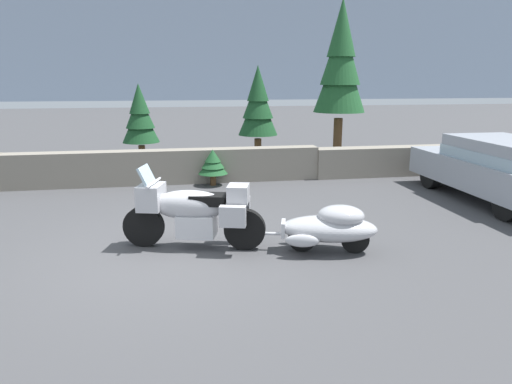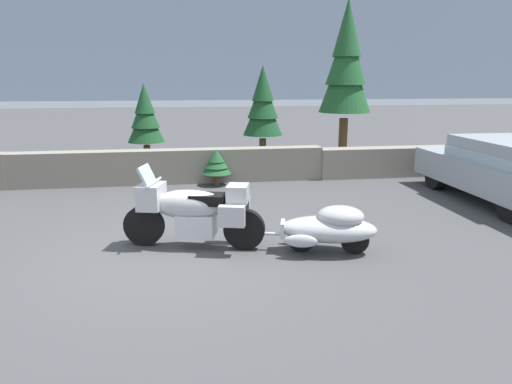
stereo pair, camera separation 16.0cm
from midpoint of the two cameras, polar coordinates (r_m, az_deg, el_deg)
ground_plane at (r=7.34m, az=-11.79°, el=-7.71°), size 80.00×80.00×0.00m
stone_guard_wall at (r=12.23m, az=-10.37°, el=3.06°), size 24.00×0.57×0.89m
distant_ridgeline at (r=102.17m, az=-10.59°, el=16.51°), size 240.00×80.00×16.00m
touring_motorcycle at (r=7.42m, az=-8.42°, el=-2.26°), size 2.27×1.10×1.33m
car_shaped_trailer at (r=7.30m, az=8.44°, el=-4.27°), size 2.22×1.08×0.76m
sedan_at_right_edge at (r=11.42m, az=27.62°, el=2.70°), size 1.86×4.51×1.41m
pine_tree_tall at (r=14.95m, az=10.11°, el=15.49°), size 1.60×1.60×5.05m
pine_tree_secondary at (r=14.17m, az=-14.46°, el=9.03°), size 1.09×1.09×2.55m
pine_tree_far_right at (r=14.13m, az=-0.09°, el=10.78°), size 1.19×1.19×3.07m
pine_sapling_near at (r=11.83m, az=-5.74°, el=3.59°), size 0.75×0.75×0.93m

